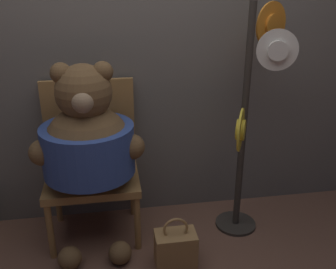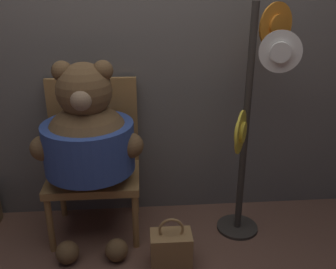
{
  "view_description": "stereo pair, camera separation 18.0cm",
  "coord_description": "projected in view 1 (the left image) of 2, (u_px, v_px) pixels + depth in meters",
  "views": [
    {
      "loc": [
        -0.21,
        -1.89,
        1.6
      ],
      "look_at": [
        0.14,
        0.22,
        0.73
      ],
      "focal_mm": 40.0,
      "sensor_mm": 36.0,
      "label": 1
    },
    {
      "loc": [
        -0.03,
        -1.91,
        1.6
      ],
      "look_at": [
        0.14,
        0.22,
        0.73
      ],
      "focal_mm": 40.0,
      "sensor_mm": 36.0,
      "label": 2
    }
  ],
  "objects": [
    {
      "name": "chair",
      "position": [
        92.0,
        158.0,
        2.44
      ],
      "size": [
        0.59,
        0.45,
        1.02
      ],
      "color": "#9E703D",
      "rests_on": "ground_plane"
    },
    {
      "name": "hat_display_rack",
      "position": [
        252.0,
        115.0,
        2.33
      ],
      "size": [
        0.42,
        0.41,
        1.5
      ],
      "color": "#332D28",
      "rests_on": "ground_plane"
    },
    {
      "name": "wall_back",
      "position": [
        138.0,
        29.0,
        2.4
      ],
      "size": [
        8.0,
        0.1,
        2.63
      ],
      "color": "#66605B",
      "rests_on": "ground_plane"
    },
    {
      "name": "handbag_on_ground",
      "position": [
        176.0,
        248.0,
        2.24
      ],
      "size": [
        0.25,
        0.15,
        0.33
      ],
      "color": "#A87A47",
      "rests_on": "ground_plane"
    },
    {
      "name": "teddy_bear",
      "position": [
        88.0,
        144.0,
        2.23
      ],
      "size": [
        0.67,
        0.59,
        1.19
      ],
      "color": "brown",
      "rests_on": "ground_plane"
    },
    {
      "name": "ground_plane",
      "position": [
        152.0,
        255.0,
        2.36
      ],
      "size": [
        14.0,
        14.0,
        0.0
      ],
      "primitive_type": "plane",
      "color": "brown"
    }
  ]
}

